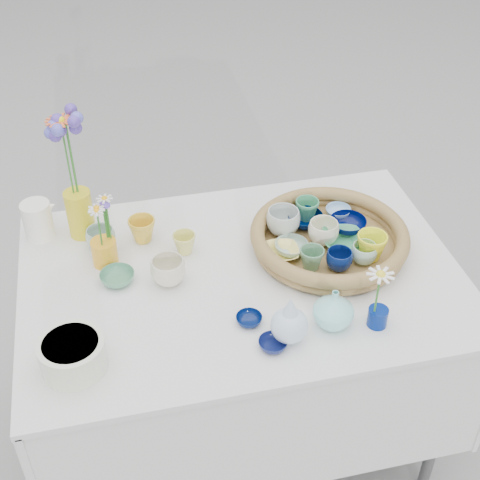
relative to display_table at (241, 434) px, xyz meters
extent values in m
plane|color=gray|center=(0.00, 0.00, 0.00)|extent=(80.00, 80.00, 0.00)
imported|color=#001344|center=(0.24, 0.16, 0.80)|extent=(0.14, 0.14, 0.03)
imported|color=#010A44|center=(0.36, 0.11, 0.80)|extent=(0.14, 0.14, 0.04)
imported|color=yellow|center=(0.38, -0.04, 0.82)|extent=(0.09, 0.09, 0.08)
imported|color=#41A06E|center=(0.32, 0.04, 0.80)|extent=(0.14, 0.14, 0.03)
imported|color=#538661|center=(0.19, -0.04, 0.82)|extent=(0.08, 0.08, 0.07)
imported|color=#99BAB0|center=(0.16, 0.04, 0.80)|extent=(0.13, 0.13, 0.03)
imported|color=silver|center=(0.16, 0.14, 0.82)|extent=(0.12, 0.12, 0.08)
imported|color=white|center=(0.27, 0.06, 0.82)|extent=(0.11, 0.11, 0.07)
imported|color=#97C7F1|center=(0.36, 0.18, 0.80)|extent=(0.08, 0.08, 0.03)
imported|color=#081955|center=(0.27, -0.06, 0.81)|extent=(0.08, 0.08, 0.06)
imported|color=#FFE772|center=(0.12, 0.03, 0.80)|extent=(0.12, 0.12, 0.03)
imported|color=#A8DAC2|center=(0.35, -0.05, 0.81)|extent=(0.10, 0.10, 0.06)
imported|color=#3D8E63|center=(0.25, 0.19, 0.82)|extent=(0.08, 0.08, 0.07)
imported|color=gold|center=(-0.26, 0.22, 0.80)|extent=(0.08, 0.08, 0.08)
imported|color=#DAD867|center=(-0.14, 0.13, 0.80)|extent=(0.09, 0.09, 0.06)
imported|color=#4E8C69|center=(-0.35, 0.04, 0.78)|extent=(0.13, 0.13, 0.03)
imported|color=beige|center=(-0.21, 0.01, 0.80)|extent=(0.10, 0.10, 0.08)
imported|color=#041447|center=(-0.03, -0.20, 0.78)|extent=(0.08, 0.08, 0.02)
imported|color=#9DBEAE|center=(-0.38, 0.21, 0.80)|extent=(0.09, 0.09, 0.07)
imported|color=#101A52|center=(0.01, -0.30, 0.78)|extent=(0.09, 0.09, 0.02)
imported|color=#8EE6E1|center=(0.19, -0.25, 0.82)|extent=(0.13, 0.13, 0.11)
cylinder|color=navy|center=(0.30, -0.28, 0.79)|extent=(0.06, 0.06, 0.05)
cylinder|color=gold|center=(-0.44, 0.29, 0.84)|extent=(0.08, 0.08, 0.15)
cylinder|color=gold|center=(-0.38, 0.13, 0.81)|extent=(0.10, 0.10, 0.08)
camera|label=1|loc=(-0.33, -1.42, 2.03)|focal=50.00mm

